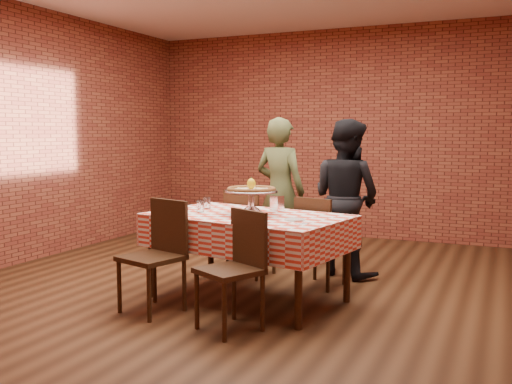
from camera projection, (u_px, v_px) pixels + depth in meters
ground at (248, 287)px, 5.48m from camera, size 6.00×6.00×0.00m
back_wall at (337, 134)px, 8.05m from camera, size 5.50×0.00×5.50m
table at (248, 258)px, 5.02m from camera, size 1.82×1.28×0.75m
tablecloth at (248, 231)px, 5.00m from camera, size 1.86×1.33×0.29m
pizza_stand at (251, 203)px, 4.96m from camera, size 0.62×0.62×0.21m
pizza at (251, 190)px, 4.95m from camera, size 0.56×0.56×0.03m
lemon at (251, 184)px, 4.94m from camera, size 0.10×0.10×0.10m
water_glass_left at (200, 206)px, 5.13m from camera, size 0.08×0.08×0.11m
water_glass_right at (207, 203)px, 5.37m from camera, size 0.08×0.08×0.11m
side_plate at (295, 220)px, 4.65m from camera, size 0.19×0.19×0.01m
sweetener_packet_a at (298, 224)px, 4.47m from camera, size 0.05×0.04×0.00m
sweetener_packet_b at (305, 223)px, 4.48m from camera, size 0.05×0.04×0.00m
condiment_caddy at (277, 203)px, 5.19m from camera, size 0.13×0.12×0.14m
chair_near_left at (151, 257)px, 4.67m from camera, size 0.53×0.53×0.91m
chair_near_right at (229, 272)px, 4.23m from camera, size 0.55×0.55×0.89m
chair_far_left at (251, 233)px, 5.88m from camera, size 0.46×0.46×0.89m
chair_far_right at (321, 241)px, 5.46m from camera, size 0.46×0.46×0.87m
diner_olive at (280, 191)px, 6.37m from camera, size 0.65×0.48×1.63m
diner_black at (346, 198)px, 5.88m from camera, size 0.96×0.87×1.60m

